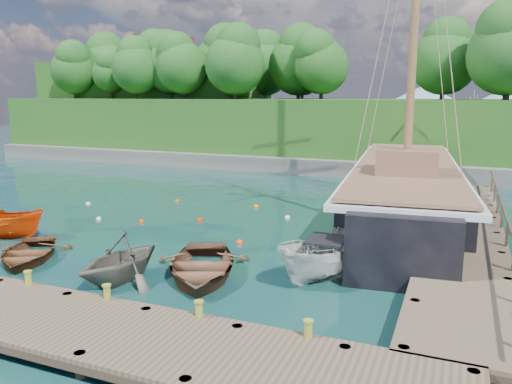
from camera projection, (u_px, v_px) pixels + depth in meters
ground at (151, 258)px, 19.83m from camera, size 160.00×160.00×0.00m
dock_near at (73, 325)px, 13.10m from camera, size 20.00×3.20×1.10m
dock_east at (464, 233)px, 21.80m from camera, size 3.20×24.00×1.10m
bollard_1 at (31, 303)px, 15.58m from camera, size 0.26×0.26×0.45m
bollard_2 at (109, 319)px, 14.46m from camera, size 0.26×0.26×0.45m
bollard_3 at (200, 337)px, 13.33m from camera, size 0.26×0.26×0.45m
bollard_4 at (308, 360)px, 12.21m from camera, size 0.26×0.26×0.45m
rowboat_0 at (28, 260)px, 19.58m from camera, size 4.46×4.88×0.83m
rowboat_1 at (121, 280)px, 17.44m from camera, size 3.53×3.94×1.87m
rowboat_2 at (201, 276)px, 17.84m from camera, size 5.25×5.97×1.03m
motorboat_orange at (6, 238)px, 22.69m from camera, size 4.13×2.28×1.51m
cabin_boat_white at (326, 278)px, 17.67m from camera, size 3.43×4.80×1.74m
schooner at (405, 193)px, 26.80m from camera, size 7.42×29.14×21.64m
mooring_buoy_0 at (99, 220)px, 25.95m from camera, size 0.27×0.27×0.27m
mooring_buoy_1 at (142, 222)px, 25.39m from camera, size 0.28×0.28×0.28m
mooring_buoy_2 at (200, 221)px, 25.69m from camera, size 0.33×0.33×0.33m
mooring_buoy_3 at (287, 218)px, 26.25m from camera, size 0.28×0.28×0.28m
mooring_buoy_4 at (177, 202)px, 30.26m from camera, size 0.28×0.28×0.28m
mooring_buoy_5 at (256, 207)px, 28.76m from camera, size 0.35×0.35×0.35m
mooring_buoy_6 at (88, 204)px, 29.56m from camera, size 0.28×0.28×0.28m
mooring_buoy_7 at (240, 243)px, 21.78m from camera, size 0.32×0.32×0.32m
headland at (216, 103)px, 52.05m from camera, size 51.00×19.31×12.90m
distant_ridge at (419, 108)px, 80.91m from camera, size 117.00×40.00×10.00m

